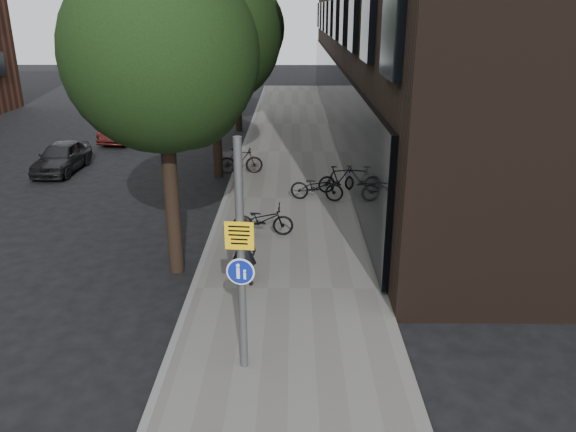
{
  "coord_description": "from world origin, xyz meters",
  "views": [
    {
      "loc": [
        0.31,
        -8.34,
        6.24
      ],
      "look_at": [
        0.22,
        3.11,
        2.0
      ],
      "focal_mm": 35.0,
      "sensor_mm": 36.0,
      "label": 1
    }
  ],
  "objects_px": {
    "signpost": "(241,258)",
    "parked_bike_facade_near": "(317,187)",
    "pedestrian": "(243,251)",
    "parked_car_near": "(62,157)"
  },
  "relations": [
    {
      "from": "signpost",
      "to": "parked_bike_facade_near",
      "type": "relative_size",
      "value": 2.35
    },
    {
      "from": "pedestrian",
      "to": "parked_bike_facade_near",
      "type": "distance_m",
      "value": 6.53
    },
    {
      "from": "pedestrian",
      "to": "parked_car_near",
      "type": "bearing_deg",
      "value": -48.45
    },
    {
      "from": "pedestrian",
      "to": "parked_car_near",
      "type": "distance_m",
      "value": 13.03
    },
    {
      "from": "parked_car_near",
      "to": "parked_bike_facade_near",
      "type": "bearing_deg",
      "value": -19.46
    },
    {
      "from": "signpost",
      "to": "pedestrian",
      "type": "relative_size",
      "value": 2.53
    },
    {
      "from": "signpost",
      "to": "pedestrian",
      "type": "distance_m",
      "value": 3.5
    },
    {
      "from": "signpost",
      "to": "pedestrian",
      "type": "bearing_deg",
      "value": 100.26
    },
    {
      "from": "pedestrian",
      "to": "signpost",
      "type": "bearing_deg",
      "value": 97.26
    },
    {
      "from": "parked_bike_facade_near",
      "to": "parked_car_near",
      "type": "distance_m",
      "value": 10.9
    }
  ]
}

